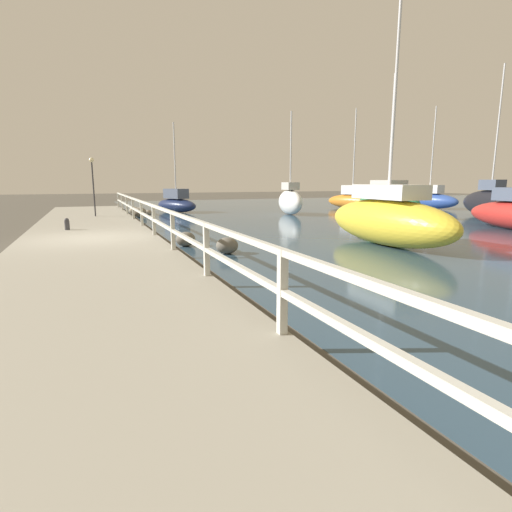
% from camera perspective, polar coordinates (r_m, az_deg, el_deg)
% --- Properties ---
extents(ground_plane, '(120.00, 120.00, 0.00)m').
position_cam_1_polar(ground_plane, '(13.91, -22.54, 1.42)').
color(ground_plane, '#4C473D').
extents(dock_walkway, '(4.26, 36.00, 0.23)m').
position_cam_1_polar(dock_walkway, '(13.90, -22.57, 1.89)').
color(dock_walkway, gray).
rests_on(dock_walkway, ground).
extents(railing, '(0.10, 32.50, 1.03)m').
position_cam_1_polar(railing, '(13.96, -14.43, 5.81)').
color(railing, beige).
rests_on(railing, dock_walkway).
extents(boulder_water_edge, '(0.46, 0.41, 0.34)m').
position_cam_1_polar(boulder_water_edge, '(24.98, -15.13, 5.98)').
color(boulder_water_edge, gray).
rests_on(boulder_water_edge, ground).
extents(boulder_downstream, '(0.61, 0.55, 0.46)m').
position_cam_1_polar(boulder_downstream, '(12.82, -10.02, 2.39)').
color(boulder_downstream, '#666056').
rests_on(boulder_downstream, ground).
extents(boulder_mid_strip, '(0.61, 0.55, 0.46)m').
position_cam_1_polar(boulder_mid_strip, '(26.52, -17.00, 6.25)').
color(boulder_mid_strip, gray).
rests_on(boulder_mid_strip, ground).
extents(boulder_far_strip, '(0.63, 0.57, 0.47)m').
position_cam_1_polar(boulder_far_strip, '(11.32, -4.15, 1.49)').
color(boulder_far_strip, '#666056').
rests_on(boulder_far_strip, ground).
extents(boulder_upstream, '(0.76, 0.69, 0.57)m').
position_cam_1_polar(boulder_upstream, '(24.01, -16.30, 6.02)').
color(boulder_upstream, slate).
rests_on(boulder_upstream, ground).
extents(mooring_bollard, '(0.18, 0.18, 0.45)m').
position_cam_1_polar(mooring_bollard, '(16.60, -25.39, 4.16)').
color(mooring_bollard, '#333338').
rests_on(mooring_bollard, dock_walkway).
extents(dock_lamp, '(0.24, 0.24, 3.00)m').
position_cam_1_polar(dock_lamp, '(22.54, -22.32, 10.73)').
color(dock_lamp, '#2D2D33').
rests_on(dock_lamp, dock_walkway).
extents(sailboat_black, '(2.34, 4.91, 8.32)m').
position_cam_1_polar(sailboat_black, '(26.76, 30.46, 6.71)').
color(sailboat_black, black).
rests_on(sailboat_black, water_surface).
extents(sailboat_yellow, '(1.74, 5.71, 8.46)m').
position_cam_1_polar(sailboat_yellow, '(13.45, 18.29, 5.02)').
color(sailboat_yellow, gold).
rests_on(sailboat_yellow, water_surface).
extents(sailboat_orange, '(2.33, 4.76, 7.25)m').
position_cam_1_polar(sailboat_orange, '(31.31, 13.61, 7.84)').
color(sailboat_orange, orange).
rests_on(sailboat_orange, water_surface).
extents(sailboat_white, '(1.44, 3.39, 6.15)m').
position_cam_1_polar(sailboat_white, '(25.03, 4.90, 7.90)').
color(sailboat_white, white).
rests_on(sailboat_white, water_surface).
extents(sailboat_blue, '(1.99, 4.84, 7.40)m').
position_cam_1_polar(sailboat_blue, '(33.09, 23.50, 7.46)').
color(sailboat_blue, '#2D4C9E').
rests_on(sailboat_blue, water_surface).
extents(sailboat_navy, '(2.73, 4.09, 5.78)m').
position_cam_1_polar(sailboat_navy, '(27.32, -11.32, 7.43)').
color(sailboat_navy, '#192347').
rests_on(sailboat_navy, water_surface).
extents(sailboat_green, '(1.76, 4.79, 7.52)m').
position_cam_1_polar(sailboat_green, '(23.12, 18.27, 7.26)').
color(sailboat_green, '#236B42').
rests_on(sailboat_green, water_surface).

